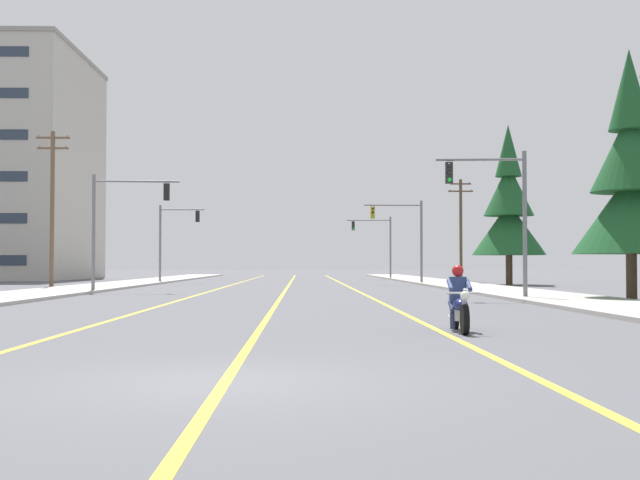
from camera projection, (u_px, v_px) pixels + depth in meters
name	position (u px, v px, depth m)	size (l,w,h in m)	color
ground_plane	(217.00, 382.00, 9.96)	(400.00, 400.00, 0.00)	#515156
lane_stripe_center	(288.00, 286.00, 54.93)	(0.16, 100.00, 0.01)	yellow
lane_stripe_left	(230.00, 286.00, 54.84)	(0.16, 100.00, 0.01)	yellow
lane_stripe_right	(346.00, 286.00, 55.01)	(0.16, 100.00, 0.01)	yellow
sidewalk_kerb_right	(470.00, 287.00, 50.19)	(4.40, 110.00, 0.14)	#ADA89E
sidewalk_kerb_left	(99.00, 287.00, 49.67)	(4.40, 110.00, 0.14)	#ADA89E
motorcycle_with_rider	(459.00, 305.00, 17.42)	(0.70, 2.19, 1.46)	black
traffic_signal_near_right	(500.00, 203.00, 33.14)	(3.77, 0.40, 6.20)	slate
traffic_signal_near_left	(118.00, 215.00, 41.87)	(4.55, 0.50, 6.20)	slate
traffic_signal_mid_right	(405.00, 229.00, 58.88)	(4.37, 0.51, 6.20)	slate
traffic_signal_mid_left	(173.00, 232.00, 63.59)	(3.61, 0.37, 6.20)	slate
traffic_signal_far_right	(378.00, 238.00, 78.96)	(4.43, 0.45, 6.20)	slate
utility_pole_left_near	(52.00, 204.00, 49.17)	(2.09, 0.26, 9.72)	brown
utility_pole_right_far	(461.00, 226.00, 70.04)	(2.20, 0.26, 8.97)	#4C3828
conifer_tree_right_verge_near	(630.00, 185.00, 32.08)	(4.64, 4.64, 10.22)	#423023
conifer_tree_right_verge_far	(509.00, 211.00, 56.96)	(5.23, 5.23, 11.52)	#4C3828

